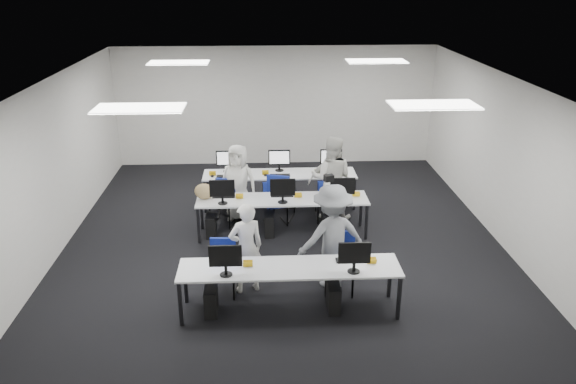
{
  "coord_description": "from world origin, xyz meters",
  "views": [
    {
      "loc": [
        -0.37,
        -9.49,
        4.71
      ],
      "look_at": [
        0.09,
        -0.15,
        1.0
      ],
      "focal_mm": 35.0,
      "sensor_mm": 36.0,
      "label": 1
    }
  ],
  "objects_px": {
    "desk_front": "(290,270)",
    "chair_7": "(326,205)",
    "chair_2": "(224,210)",
    "student_2": "(238,183)",
    "chair_0": "(223,277)",
    "student_3": "(330,183)",
    "chair_6": "(281,203)",
    "chair_5": "(227,203)",
    "student_0": "(246,248)",
    "photographer": "(332,237)",
    "desk_mid": "(282,201)",
    "chair_4": "(329,209)",
    "chair_3": "(275,211)",
    "student_1": "(331,178)",
    "chair_1": "(340,273)"
  },
  "relations": [
    {
      "from": "chair_7",
      "to": "student_2",
      "type": "height_order",
      "value": "student_2"
    },
    {
      "from": "chair_0",
      "to": "student_0",
      "type": "xyz_separation_m",
      "value": [
        0.37,
        0.05,
        0.47
      ]
    },
    {
      "from": "chair_4",
      "to": "photographer",
      "type": "height_order",
      "value": "photographer"
    },
    {
      "from": "chair_1",
      "to": "chair_2",
      "type": "xyz_separation_m",
      "value": [
        -1.96,
        2.58,
        -0.01
      ]
    },
    {
      "from": "chair_6",
      "to": "desk_front",
      "type": "bearing_deg",
      "value": -73.15
    },
    {
      "from": "chair_1",
      "to": "student_1",
      "type": "relative_size",
      "value": 0.54
    },
    {
      "from": "chair_0",
      "to": "student_3",
      "type": "distance_m",
      "value": 3.46
    },
    {
      "from": "desk_mid",
      "to": "chair_3",
      "type": "xyz_separation_m",
      "value": [
        -0.12,
        0.5,
        -0.42
      ]
    },
    {
      "from": "chair_2",
      "to": "student_3",
      "type": "distance_m",
      "value": 2.18
    },
    {
      "from": "desk_front",
      "to": "chair_2",
      "type": "distance_m",
      "value": 3.37
    },
    {
      "from": "chair_1",
      "to": "chair_2",
      "type": "relative_size",
      "value": 1.05
    },
    {
      "from": "chair_5",
      "to": "chair_6",
      "type": "xyz_separation_m",
      "value": [
        1.1,
        -0.17,
        0.05
      ]
    },
    {
      "from": "desk_front",
      "to": "student_3",
      "type": "height_order",
      "value": "student_3"
    },
    {
      "from": "chair_7",
      "to": "chair_6",
      "type": "bearing_deg",
      "value": -179.77
    },
    {
      "from": "chair_2",
      "to": "desk_front",
      "type": "bearing_deg",
      "value": -53.57
    },
    {
      "from": "chair_3",
      "to": "photographer",
      "type": "distance_m",
      "value": 2.61
    },
    {
      "from": "chair_1",
      "to": "student_0",
      "type": "distance_m",
      "value": 1.53
    },
    {
      "from": "student_2",
      "to": "photographer",
      "type": "xyz_separation_m",
      "value": [
        1.54,
        -2.68,
        0.08
      ]
    },
    {
      "from": "chair_7",
      "to": "student_2",
      "type": "xyz_separation_m",
      "value": [
        -1.77,
        0.01,
        0.51
      ]
    },
    {
      "from": "chair_3",
      "to": "student_1",
      "type": "height_order",
      "value": "student_1"
    },
    {
      "from": "chair_5",
      "to": "chair_7",
      "type": "distance_m",
      "value": 2.02
    },
    {
      "from": "chair_0",
      "to": "chair_2",
      "type": "distance_m",
      "value": 2.59
    },
    {
      "from": "student_2",
      "to": "student_3",
      "type": "height_order",
      "value": "student_2"
    },
    {
      "from": "student_2",
      "to": "student_3",
      "type": "xyz_separation_m",
      "value": [
        1.82,
        -0.03,
        -0.04
      ]
    },
    {
      "from": "chair_2",
      "to": "chair_3",
      "type": "relative_size",
      "value": 1.07
    },
    {
      "from": "student_1",
      "to": "photographer",
      "type": "height_order",
      "value": "student_1"
    },
    {
      "from": "student_0",
      "to": "student_1",
      "type": "distance_m",
      "value": 3.16
    },
    {
      "from": "chair_2",
      "to": "photographer",
      "type": "height_order",
      "value": "photographer"
    },
    {
      "from": "desk_front",
      "to": "chair_5",
      "type": "relative_size",
      "value": 3.85
    },
    {
      "from": "chair_2",
      "to": "chair_7",
      "type": "xyz_separation_m",
      "value": [
        2.07,
        0.23,
        -0.01
      ]
    },
    {
      "from": "chair_3",
      "to": "student_3",
      "type": "bearing_deg",
      "value": -3.71
    },
    {
      "from": "desk_mid",
      "to": "chair_1",
      "type": "relative_size",
      "value": 3.45
    },
    {
      "from": "chair_5",
      "to": "chair_0",
      "type": "bearing_deg",
      "value": -86.94
    },
    {
      "from": "student_1",
      "to": "chair_3",
      "type": "bearing_deg",
      "value": 24.26
    },
    {
      "from": "chair_3",
      "to": "chair_6",
      "type": "xyz_separation_m",
      "value": [
        0.13,
        0.27,
        0.05
      ]
    },
    {
      "from": "chair_0",
      "to": "student_0",
      "type": "distance_m",
      "value": 0.6
    },
    {
      "from": "student_0",
      "to": "chair_5",
      "type": "bearing_deg",
      "value": -99.99
    },
    {
      "from": "chair_4",
      "to": "student_3",
      "type": "xyz_separation_m",
      "value": [
        0.01,
        0.19,
        0.48
      ]
    },
    {
      "from": "student_2",
      "to": "student_3",
      "type": "bearing_deg",
      "value": 15.74
    },
    {
      "from": "chair_5",
      "to": "chair_2",
      "type": "bearing_deg",
      "value": -95.87
    },
    {
      "from": "desk_front",
      "to": "chair_7",
      "type": "bearing_deg",
      "value": 74.7
    },
    {
      "from": "chair_6",
      "to": "student_3",
      "type": "xyz_separation_m",
      "value": [
        0.97,
        -0.01,
        0.43
      ]
    },
    {
      "from": "chair_3",
      "to": "chair_5",
      "type": "relative_size",
      "value": 0.99
    },
    {
      "from": "desk_front",
      "to": "student_3",
      "type": "distance_m",
      "value": 3.5
    },
    {
      "from": "desk_mid",
      "to": "chair_7",
      "type": "distance_m",
      "value": 1.27
    },
    {
      "from": "chair_2",
      "to": "student_2",
      "type": "xyz_separation_m",
      "value": [
        0.3,
        0.24,
        0.5
      ]
    },
    {
      "from": "chair_4",
      "to": "chair_7",
      "type": "distance_m",
      "value": 0.2
    },
    {
      "from": "chair_1",
      "to": "desk_front",
      "type": "bearing_deg",
      "value": -136.21
    },
    {
      "from": "desk_front",
      "to": "student_0",
      "type": "xyz_separation_m",
      "value": [
        -0.64,
        0.61,
        0.06
      ]
    },
    {
      "from": "chair_0",
      "to": "chair_6",
      "type": "xyz_separation_m",
      "value": [
        1.01,
        2.81,
        0.04
      ]
    }
  ]
}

